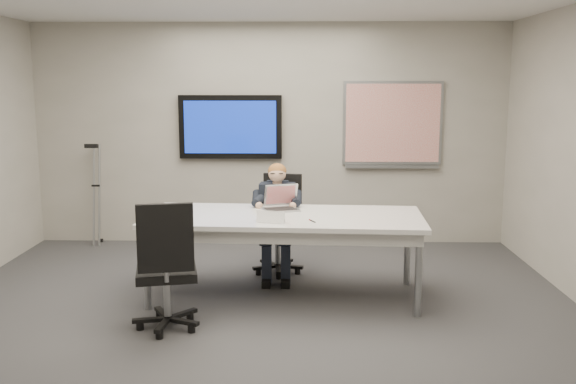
{
  "coord_description": "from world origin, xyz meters",
  "views": [
    {
      "loc": [
        0.39,
        -5.17,
        2.07
      ],
      "look_at": [
        0.27,
        0.84,
        1.03
      ],
      "focal_mm": 40.0,
      "sensor_mm": 36.0,
      "label": 1
    }
  ],
  "objects_px": {
    "conference_table": "(285,224)",
    "office_chair_near": "(167,290)",
    "seated_person": "(277,233)",
    "office_chair_far": "(279,242)",
    "laptop": "(281,203)"
  },
  "relations": [
    {
      "from": "conference_table",
      "to": "office_chair_near",
      "type": "relative_size",
      "value": 2.4
    },
    {
      "from": "conference_table",
      "to": "seated_person",
      "type": "height_order",
      "value": "seated_person"
    },
    {
      "from": "office_chair_far",
      "to": "seated_person",
      "type": "relative_size",
      "value": 0.88
    },
    {
      "from": "office_chair_near",
      "to": "seated_person",
      "type": "height_order",
      "value": "seated_person"
    },
    {
      "from": "conference_table",
      "to": "laptop",
      "type": "xyz_separation_m",
      "value": [
        -0.05,
        0.28,
        0.15
      ]
    },
    {
      "from": "office_chair_far",
      "to": "office_chair_near",
      "type": "xyz_separation_m",
      "value": [
        -0.87,
        -1.71,
        0.02
      ]
    },
    {
      "from": "office_chair_far",
      "to": "laptop",
      "type": "height_order",
      "value": "office_chair_far"
    },
    {
      "from": "office_chair_near",
      "to": "seated_person",
      "type": "xyz_separation_m",
      "value": [
        0.86,
        1.47,
        0.14
      ]
    },
    {
      "from": "seated_person",
      "to": "conference_table",
      "type": "bearing_deg",
      "value": -76.93
    },
    {
      "from": "seated_person",
      "to": "laptop",
      "type": "height_order",
      "value": "seated_person"
    },
    {
      "from": "seated_person",
      "to": "office_chair_near",
      "type": "bearing_deg",
      "value": -116.58
    },
    {
      "from": "laptop",
      "to": "office_chair_near",
      "type": "bearing_deg",
      "value": -147.53
    },
    {
      "from": "seated_person",
      "to": "laptop",
      "type": "relative_size",
      "value": 2.89
    },
    {
      "from": "office_chair_near",
      "to": "laptop",
      "type": "relative_size",
      "value": 2.66
    },
    {
      "from": "conference_table",
      "to": "seated_person",
      "type": "relative_size",
      "value": 2.21
    }
  ]
}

